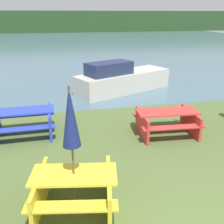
# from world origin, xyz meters

# --- Properties ---
(water) EXTENTS (60.00, 50.00, 0.00)m
(water) POSITION_xyz_m (0.00, 32.22, -0.00)
(water) COLOR slate
(water) RESTS_ON ground_plane
(far_treeline) EXTENTS (80.00, 1.60, 4.00)m
(far_treeline) POSITION_xyz_m (0.00, 52.22, 2.00)
(far_treeline) COLOR #284723
(far_treeline) RESTS_ON water
(picnic_table_yellow) EXTENTS (1.76, 1.64, 0.72)m
(picnic_table_yellow) POSITION_xyz_m (-1.82, 2.05, 0.44)
(picnic_table_yellow) COLOR yellow
(picnic_table_yellow) RESTS_ON ground_plane
(picnic_table_red) EXTENTS (1.88, 1.51, 0.73)m
(picnic_table_red) POSITION_xyz_m (1.13, 4.68, 0.45)
(picnic_table_red) COLOR red
(picnic_table_red) RESTS_ON ground_plane
(picnic_table_blue) EXTENTS (1.86, 1.41, 0.79)m
(picnic_table_blue) POSITION_xyz_m (-3.04, 5.50, 0.48)
(picnic_table_blue) COLOR blue
(picnic_table_blue) RESTS_ON ground_plane
(umbrella_navy) EXTENTS (0.31, 0.31, 2.34)m
(umbrella_navy) POSITION_xyz_m (-1.82, 2.05, 1.79)
(umbrella_navy) COLOR brown
(umbrella_navy) RESTS_ON ground_plane
(boat) EXTENTS (4.79, 3.16, 1.43)m
(boat) POSITION_xyz_m (0.98, 9.49, 0.55)
(boat) COLOR beige
(boat) RESTS_ON water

